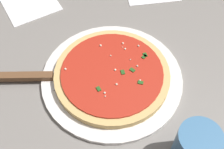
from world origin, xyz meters
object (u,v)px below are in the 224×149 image
pizza_server (42,77)px  napkin_folded_right (31,5)px  serving_plate (112,78)px  cup_tall_drink (195,148)px  pizza (112,75)px

pizza_server → napkin_folded_right: (-0.04, 0.26, -0.01)m
serving_plate → pizza_server: size_ratio=1.45×
serving_plate → cup_tall_drink: cup_tall_drink is taller
serving_plate → napkin_folded_right: (-0.19, 0.28, -0.00)m
pizza → cup_tall_drink: 0.24m
cup_tall_drink → pizza: bearing=122.0°
pizza_server → cup_tall_drink: (0.29, -0.22, 0.04)m
pizza → cup_tall_drink: (0.13, -0.20, 0.03)m
napkin_folded_right → serving_plate: bearing=-55.3°
cup_tall_drink → serving_plate: bearing=122.0°
serving_plate → pizza: pizza is taller
pizza_server → napkin_folded_right: bearing=97.7°
pizza → pizza_server: (-0.16, 0.02, -0.00)m
serving_plate → napkin_folded_right: 0.34m
napkin_folded_right → cup_tall_drink: bearing=-56.4°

